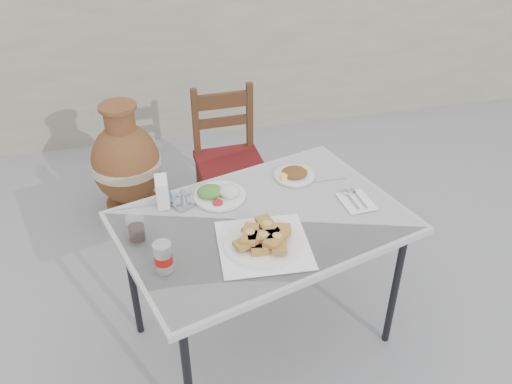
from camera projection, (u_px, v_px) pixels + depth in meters
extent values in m
plane|color=slate|center=(296.00, 344.00, 2.76)|extent=(80.00, 80.00, 0.00)
cylinder|color=black|center=(188.00, 384.00, 2.15)|extent=(0.04, 0.04, 0.71)
cylinder|color=black|center=(395.00, 289.00, 2.59)|extent=(0.04, 0.04, 0.71)
cylinder|color=black|center=(132.00, 281.00, 2.64)|extent=(0.04, 0.04, 0.71)
cylinder|color=black|center=(314.00, 216.00, 3.08)|extent=(0.04, 0.04, 0.71)
cube|color=white|center=(263.00, 223.00, 2.40)|extent=(1.42, 1.14, 0.03)
cube|color=white|center=(263.00, 219.00, 2.39)|extent=(1.37, 1.09, 0.00)
cube|color=white|center=(264.00, 245.00, 2.24)|extent=(0.40, 0.40, 0.00)
cylinder|color=white|center=(264.00, 243.00, 2.24)|extent=(0.33, 0.33, 0.02)
cylinder|color=white|center=(264.00, 244.00, 2.24)|extent=(0.34, 0.34, 0.01)
cylinder|color=white|center=(220.00, 196.00, 2.53)|extent=(0.24, 0.24, 0.01)
ellipsoid|color=silver|center=(230.00, 191.00, 2.52)|extent=(0.10, 0.10, 0.06)
ellipsoid|color=#357321|center=(210.00, 192.00, 2.52)|extent=(0.12, 0.11, 0.05)
cylinder|color=red|center=(218.00, 203.00, 2.47)|extent=(0.05, 0.05, 0.01)
cylinder|color=white|center=(294.00, 176.00, 2.68)|extent=(0.20, 0.20, 0.01)
ellipsoid|color=#205916|center=(295.00, 172.00, 2.67)|extent=(0.13, 0.12, 0.04)
cylinder|color=#FFF745|center=(284.00, 177.00, 2.63)|extent=(0.04, 0.04, 0.04)
cylinder|color=#FFF745|center=(306.00, 169.00, 2.70)|extent=(0.04, 0.04, 0.04)
cylinder|color=silver|center=(163.00, 257.00, 2.08)|extent=(0.07, 0.07, 0.13)
cylinder|color=#B6130D|center=(163.00, 258.00, 2.09)|extent=(0.07, 0.07, 0.04)
cylinder|color=silver|center=(162.00, 245.00, 2.05)|extent=(0.07, 0.07, 0.00)
cylinder|color=white|center=(136.00, 228.00, 2.25)|extent=(0.08, 0.08, 0.11)
cylinder|color=black|center=(137.00, 233.00, 2.26)|extent=(0.07, 0.07, 0.07)
cube|color=white|center=(162.00, 192.00, 2.45)|extent=(0.06, 0.11, 0.13)
cube|color=blue|center=(170.00, 193.00, 2.47)|extent=(0.02, 0.06, 0.08)
cube|color=silver|center=(184.00, 203.00, 2.48)|extent=(0.13, 0.12, 0.01)
cylinder|color=white|center=(178.00, 200.00, 2.44)|extent=(0.02, 0.02, 0.06)
cylinder|color=white|center=(190.00, 198.00, 2.45)|extent=(0.02, 0.02, 0.06)
cylinder|color=silver|center=(183.00, 195.00, 2.48)|extent=(0.03, 0.03, 0.05)
cube|color=white|center=(356.00, 201.00, 2.50)|extent=(0.15, 0.18, 0.00)
cube|color=silver|center=(353.00, 201.00, 2.49)|extent=(0.02, 0.14, 0.00)
ellipsoid|color=silver|center=(345.00, 192.00, 2.56)|extent=(0.04, 0.04, 0.01)
cube|color=silver|center=(360.00, 200.00, 2.50)|extent=(0.02, 0.14, 0.00)
cube|color=silver|center=(353.00, 191.00, 2.57)|extent=(0.02, 0.04, 0.00)
cube|color=#371B0F|center=(210.00, 216.00, 3.31)|extent=(0.04, 0.04, 0.43)
cube|color=#371B0F|center=(264.00, 207.00, 3.39)|extent=(0.04, 0.04, 0.43)
cube|color=#371B0F|center=(200.00, 186.00, 3.58)|extent=(0.04, 0.04, 0.43)
cube|color=#371B0F|center=(250.00, 179.00, 3.66)|extent=(0.04, 0.04, 0.43)
cube|color=maroon|center=(230.00, 165.00, 3.35)|extent=(0.41, 0.41, 0.05)
cube|color=#371B0F|center=(196.00, 125.00, 3.33)|extent=(0.04, 0.04, 0.48)
cube|color=#371B0F|center=(250.00, 118.00, 3.41)|extent=(0.04, 0.04, 0.48)
cube|color=#371B0F|center=(222.00, 101.00, 3.29)|extent=(0.38, 0.04, 0.10)
cube|color=#371B0F|center=(223.00, 122.00, 3.37)|extent=(0.38, 0.04, 0.06)
cylinder|color=brown|center=(133.00, 205.00, 3.70)|extent=(0.34, 0.34, 0.09)
ellipsoid|color=brown|center=(126.00, 164.00, 3.52)|extent=(0.45, 0.45, 0.56)
cylinder|color=#C3B58E|center=(126.00, 164.00, 3.52)|extent=(0.45, 0.45, 0.06)
cylinder|color=brown|center=(120.00, 121.00, 3.35)|extent=(0.19, 0.19, 0.17)
cylinder|color=brown|center=(117.00, 107.00, 3.29)|extent=(0.23, 0.23, 0.03)
cube|color=#9F9885|center=(208.00, 60.00, 4.44)|extent=(6.00, 0.25, 1.20)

